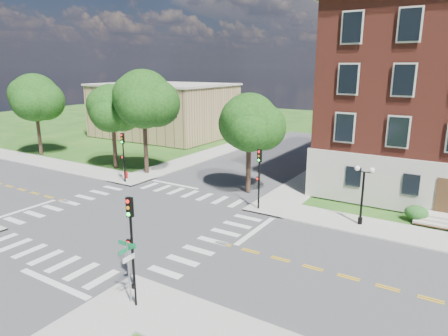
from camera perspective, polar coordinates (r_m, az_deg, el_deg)
The scene contains 19 objects.
ground at distance 30.76m, azimuth -12.98°, elevation -7.18°, with size 160.00×160.00×0.00m, color #1F4D15.
road_ew at distance 30.76m, azimuth -12.98°, elevation -7.17°, with size 90.00×12.00×0.01m, color #3D3D3F.
road_ns at distance 30.76m, azimuth -12.98°, elevation -7.17°, with size 12.00×90.00×0.01m, color #3D3D3F.
sidewalk_ne at distance 37.46m, azimuth 22.53°, elevation -3.93°, with size 34.00×34.00×0.12m.
sidewalk_nw at distance 51.63m, azimuth -13.22°, elevation 1.61°, with size 34.00×34.00×0.12m.
crosswalk_east at distance 26.51m, azimuth -1.62°, elevation -10.40°, with size 2.20×10.20×0.02m, color silver, non-canonical shape.
stop_bar_east at distance 28.14m, azimuth 4.55°, elevation -8.92°, with size 0.40×5.50×0.00m, color silver.
secondary_building at distance 66.03m, azimuth -8.55°, elevation 8.24°, with size 20.40×15.40×8.30m.
tree_a at distance 55.68m, azimuth -25.40°, elevation 9.06°, with size 5.94×5.94×10.16m.
tree_b at distance 45.13m, azimuth -15.71°, elevation 8.21°, with size 5.19×5.19×9.19m.
tree_c at distance 41.87m, azimuth -11.46°, elevation 9.58°, with size 6.01×6.01×10.74m.
tree_d at distance 34.83m, azimuth 3.60°, elevation 6.51°, with size 5.07×5.07×8.81m.
traffic_signal_se at distance 20.51m, azimuth -13.15°, elevation -8.73°, with size 0.33×0.37×4.80m.
traffic_signal_ne at distance 31.09m, azimuth 5.04°, elevation -0.45°, with size 0.37×0.44×4.80m.
traffic_signal_nw at distance 39.59m, azimuth -14.21°, elevation 2.37°, with size 0.37×0.44×4.80m.
twin_lamp_west at distance 29.72m, azimuth 19.19°, elevation -3.24°, with size 1.36×0.36×4.23m.
street_sign_pole at distance 19.61m, azimuth -13.51°, elevation -12.69°, with size 1.10×1.10×3.10m.
push_button_post at distance 20.02m, azimuth -12.59°, elevation -16.98°, with size 0.14×0.21×1.20m.
fire_hydrant at distance 41.43m, azimuth -13.75°, elevation -0.95°, with size 0.35×0.35×0.75m.
Camera 1 is at (20.53, -20.05, 11.08)m, focal length 32.00 mm.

